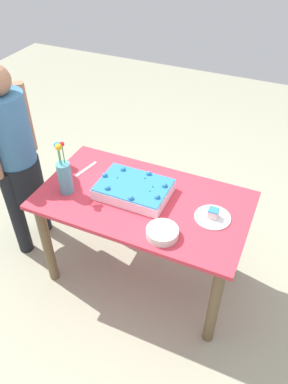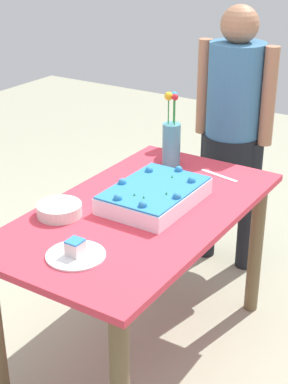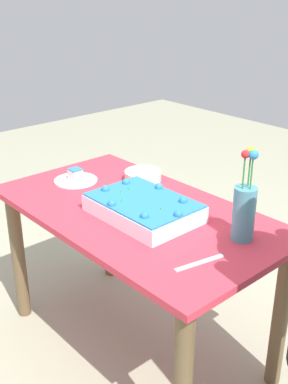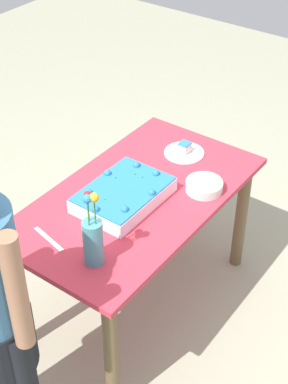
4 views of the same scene
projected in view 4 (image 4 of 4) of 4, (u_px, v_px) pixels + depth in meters
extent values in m
plane|color=#A2A187|center=(138.00, 299.00, 3.38)|extent=(8.00, 8.00, 0.00)
cube|color=#D13445|center=(137.00, 197.00, 2.93)|extent=(1.36, 0.76, 0.03)
cylinder|color=brown|center=(156.00, 180.00, 3.69)|extent=(0.07, 0.07, 0.73)
cylinder|color=brown|center=(16.00, 296.00, 2.92)|extent=(0.07, 0.07, 0.73)
cylinder|color=brown|center=(241.00, 216.00, 3.41)|extent=(0.07, 0.07, 0.73)
cylinder|color=brown|center=(111.00, 355.00, 2.63)|extent=(0.07, 0.07, 0.73)
cube|color=white|center=(123.00, 195.00, 2.86)|extent=(0.46, 0.32, 0.07)
cube|color=#2B7AB9|center=(123.00, 189.00, 2.84)|extent=(0.45, 0.32, 0.01)
sphere|color=#2B7AB9|center=(96.00, 209.00, 2.70)|extent=(0.04, 0.04, 0.04)
sphere|color=#2B7AB9|center=(125.00, 209.00, 2.70)|extent=(0.04, 0.04, 0.04)
sphere|color=#2B7AB9|center=(152.00, 193.00, 2.80)|extent=(0.04, 0.04, 0.04)
sphere|color=#2B7AB9|center=(156.00, 173.00, 2.92)|extent=(0.04, 0.04, 0.04)
sphere|color=#2B7AB9|center=(136.00, 165.00, 2.98)|extent=(0.04, 0.04, 0.04)
sphere|color=#2B7AB9|center=(107.00, 173.00, 2.93)|extent=(0.04, 0.04, 0.04)
sphere|color=#2B7AB9|center=(89.00, 193.00, 2.80)|extent=(0.04, 0.04, 0.04)
cone|color=#2D8438|center=(105.00, 200.00, 2.76)|extent=(0.02, 0.02, 0.02)
cone|color=#2D8438|center=(135.00, 174.00, 2.92)|extent=(0.02, 0.02, 0.02)
cone|color=#2D8438|center=(115.00, 178.00, 2.90)|extent=(0.02, 0.02, 0.02)
cone|color=#2D8438|center=(142.00, 177.00, 2.90)|extent=(0.02, 0.02, 0.02)
cylinder|color=white|center=(184.00, 153.00, 3.22)|extent=(0.22, 0.22, 0.01)
cube|color=silver|center=(184.00, 148.00, 3.20)|extent=(0.06, 0.06, 0.05)
cube|color=#2C7CCC|center=(185.00, 144.00, 3.18)|extent=(0.06, 0.06, 0.01)
cube|color=silver|center=(49.00, 239.00, 2.66)|extent=(0.06, 0.21, 0.00)
cylinder|color=teal|center=(93.00, 242.00, 2.48)|extent=(0.09, 0.09, 0.22)
cylinder|color=#2D8438|center=(88.00, 212.00, 2.36)|extent=(0.01, 0.01, 0.14)
sphere|color=#2C86C2|center=(87.00, 199.00, 2.32)|extent=(0.04, 0.04, 0.04)
cylinder|color=#2D8438|center=(95.00, 211.00, 2.37)|extent=(0.01, 0.01, 0.14)
sphere|color=gold|center=(94.00, 198.00, 2.33)|extent=(0.04, 0.04, 0.04)
cylinder|color=#2D8438|center=(88.00, 208.00, 2.38)|extent=(0.01, 0.01, 0.14)
sphere|color=red|center=(87.00, 194.00, 2.34)|extent=(0.03, 0.03, 0.03)
cylinder|color=silver|center=(204.00, 186.00, 2.94)|extent=(0.19, 0.19, 0.05)
cylinder|color=#A26E51|center=(17.00, 293.00, 2.02)|extent=(0.08, 0.08, 0.52)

